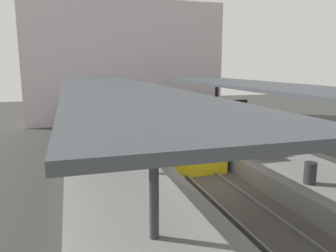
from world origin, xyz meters
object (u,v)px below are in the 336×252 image
(litter_bin, at_px, (310,173))
(passenger_near_bench, at_px, (152,153))
(passenger_mid_platform, at_px, (217,118))
(platform_bench, at_px, (258,147))
(commuter_train, at_px, (166,123))
(platform_sign, at_px, (240,109))

(litter_bin, bearing_deg, passenger_near_bench, 151.42)
(litter_bin, height_order, passenger_mid_platform, passenger_mid_platform)
(platform_bench, bearing_deg, commuter_train, 114.09)
(commuter_train, distance_m, litter_bin, 10.05)
(platform_bench, bearing_deg, litter_bin, -92.67)
(commuter_train, distance_m, passenger_near_bench, 7.40)
(passenger_near_bench, xyz_separation_m, passenger_mid_platform, (6.15, 6.98, 0.03))
(platform_sign, bearing_deg, litter_bin, -101.38)
(passenger_near_bench, height_order, passenger_mid_platform, passenger_mid_platform)
(commuter_train, distance_m, platform_sign, 4.57)
(commuter_train, distance_m, platform_bench, 6.63)
(commuter_train, bearing_deg, platform_sign, -22.15)
(platform_sign, relative_size, passenger_mid_platform, 1.32)
(platform_bench, height_order, passenger_mid_platform, passenger_mid_platform)
(platform_sign, bearing_deg, commuter_train, 157.85)
(platform_bench, distance_m, passenger_near_bench, 5.42)
(passenger_near_bench, relative_size, passenger_mid_platform, 0.97)
(litter_bin, bearing_deg, platform_sign, 78.62)
(passenger_mid_platform, bearing_deg, platform_bench, -97.57)
(litter_bin, bearing_deg, commuter_train, 104.59)
(litter_bin, xyz_separation_m, passenger_near_bench, (-5.17, 2.82, 0.44))
(passenger_mid_platform, bearing_deg, platform_sign, -70.17)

